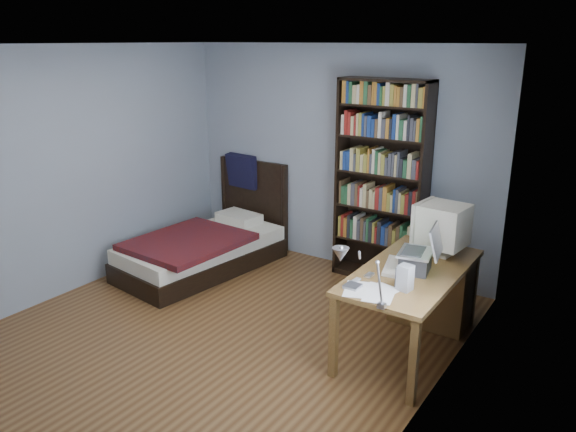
# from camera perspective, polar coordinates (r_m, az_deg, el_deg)

# --- Properties ---
(room) EXTENTS (4.20, 4.24, 2.50)m
(room) POSITION_cam_1_polar(r_m,az_deg,el_deg) (4.71, -7.39, 1.54)
(room) COLOR brown
(room) RESTS_ON ground
(desk) EXTENTS (0.75, 1.54, 0.73)m
(desk) POSITION_cam_1_polar(r_m,az_deg,el_deg) (5.24, 14.00, -6.94)
(desk) COLOR brown
(desk) RESTS_ON floor
(crt_monitor) EXTENTS (0.43, 0.40, 0.46)m
(crt_monitor) POSITION_cam_1_polar(r_m,az_deg,el_deg) (5.06, 15.29, -0.94)
(crt_monitor) COLOR beige
(crt_monitor) RESTS_ON desk
(laptop) EXTENTS (0.39, 0.38, 0.41)m
(laptop) POSITION_cam_1_polar(r_m,az_deg,el_deg) (4.66, 13.03, -4.24)
(laptop) COLOR #2D2D30
(laptop) RESTS_ON desk
(desk_lamp) EXTENTS (0.21, 0.47, 0.56)m
(desk_lamp) POSITION_cam_1_polar(r_m,az_deg,el_deg) (3.64, 6.09, -4.52)
(desk_lamp) COLOR #99999E
(desk_lamp) RESTS_ON desk
(keyboard) EXTENTS (0.27, 0.45, 0.04)m
(keyboard) POSITION_cam_1_polar(r_m,az_deg,el_deg) (4.73, 10.84, -5.08)
(keyboard) COLOR #BDB29E
(keyboard) RESTS_ON desk
(speaker) EXTENTS (0.11, 0.11, 0.20)m
(speaker) POSITION_cam_1_polar(r_m,az_deg,el_deg) (4.32, 11.82, -6.16)
(speaker) COLOR gray
(speaker) RESTS_ON desk
(soda_can) EXTENTS (0.06, 0.06, 0.11)m
(soda_can) POSITION_cam_1_polar(r_m,az_deg,el_deg) (5.00, 12.02, -3.42)
(soda_can) COLOR black
(soda_can) RESTS_ON desk
(mouse) EXTENTS (0.07, 0.12, 0.04)m
(mouse) POSITION_cam_1_polar(r_m,az_deg,el_deg) (4.98, 13.68, -4.02)
(mouse) COLOR silver
(mouse) RESTS_ON desk
(phone_silver) EXTENTS (0.05, 0.10, 0.02)m
(phone_silver) POSITION_cam_1_polar(r_m,az_deg,el_deg) (4.54, 8.25, -5.96)
(phone_silver) COLOR silver
(phone_silver) RESTS_ON desk
(phone_grey) EXTENTS (0.05, 0.08, 0.02)m
(phone_grey) POSITION_cam_1_polar(r_m,az_deg,el_deg) (4.44, 6.95, -6.48)
(phone_grey) COLOR gray
(phone_grey) RESTS_ON desk
(external_drive) EXTENTS (0.12, 0.12, 0.02)m
(external_drive) POSITION_cam_1_polar(r_m,az_deg,el_deg) (4.32, 6.58, -7.12)
(external_drive) COLOR gray
(external_drive) RESTS_ON desk
(bookshelf) EXTENTS (0.97, 0.30, 2.16)m
(bookshelf) POSITION_cam_1_polar(r_m,az_deg,el_deg) (6.02, 9.47, 3.34)
(bookshelf) COLOR black
(bookshelf) RESTS_ON floor
(bed) EXTENTS (1.19, 2.09, 1.16)m
(bed) POSITION_cam_1_polar(r_m,az_deg,el_deg) (6.56, -8.28, -2.98)
(bed) COLOR black
(bed) RESTS_ON floor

